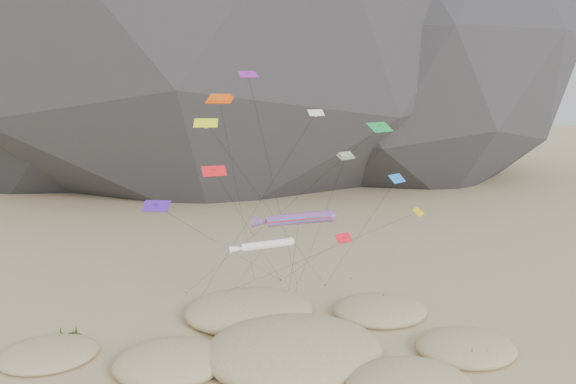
# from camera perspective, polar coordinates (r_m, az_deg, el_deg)

# --- Properties ---
(dunes) EXTENTS (51.34, 38.69, 4.28)m
(dunes) POSITION_cam_1_polar(r_m,az_deg,el_deg) (56.38, -1.90, -16.56)
(dunes) COLOR #CCB789
(dunes) RESTS_ON ground
(dune_grass) EXTENTS (41.96, 28.12, 1.48)m
(dune_grass) POSITION_cam_1_polar(r_m,az_deg,el_deg) (56.02, -2.94, -16.67)
(dune_grass) COLOR black
(dune_grass) RESTS_ON ground
(kite_stakes) EXTENTS (22.54, 6.38, 0.30)m
(kite_stakes) POSITION_cam_1_polar(r_m,az_deg,el_deg) (74.68, -1.96, -9.81)
(kite_stakes) COLOR #3F2D1E
(kite_stakes) RESTS_ON ground
(rainbow_tube_kite) EXTENTS (9.20, 10.89, 13.47)m
(rainbow_tube_kite) POSITION_cam_1_polar(r_m,az_deg,el_deg) (60.31, 0.82, -2.74)
(rainbow_tube_kite) COLOR red
(rainbow_tube_kite) RESTS_ON ground
(white_tube_kite) EXTENTS (7.00, 13.44, 10.52)m
(white_tube_kite) POSITION_cam_1_polar(r_m,az_deg,el_deg) (60.02, -2.49, -5.41)
(white_tube_kite) COLOR white
(white_tube_kite) RESTS_ON ground
(orange_parafoil) EXTENTS (6.77, 15.49, 25.69)m
(orange_parafoil) POSITION_cam_1_polar(r_m,az_deg,el_deg) (59.06, -6.92, 9.11)
(orange_parafoil) COLOR #EA4F0C
(orange_parafoil) RESTS_ON ground
(multi_parafoil) EXTENTS (3.83, 13.10, 19.82)m
(multi_parafoil) POSITION_cam_1_polar(r_m,az_deg,el_deg) (58.46, 5.81, 3.42)
(multi_parafoil) COLOR #FF571A
(multi_parafoil) RESTS_ON ground
(delta_kites) EXTENTS (29.70, 20.60, 27.94)m
(delta_kites) POSITION_cam_1_polar(r_m,az_deg,el_deg) (57.44, 0.18, 2.59)
(delta_kites) COLOR purple
(delta_kites) RESTS_ON ground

